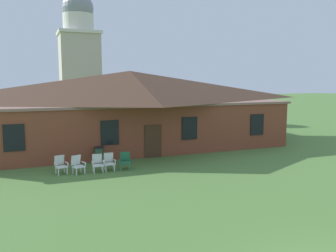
% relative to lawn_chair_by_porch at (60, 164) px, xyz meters
% --- Properties ---
extents(brick_building, '(22.07, 10.40, 5.61)m').
position_rel_lawn_chair_by_porch_xyz_m(brick_building, '(5.69, 6.91, 2.36)').
color(brick_building, brown).
rests_on(brick_building, ground).
extents(dome_tower, '(5.18, 5.18, 16.70)m').
position_rel_lawn_chair_by_porch_xyz_m(dome_tower, '(4.60, 27.38, 7.04)').
color(dome_tower, '#BCB29E').
rests_on(dome_tower, ground).
extents(lawn_chair_by_porch, '(0.73, 0.78, 0.96)m').
position_rel_lawn_chair_by_porch_xyz_m(lawn_chair_by_porch, '(0.00, 0.00, 0.00)').
color(lawn_chair_by_porch, silver).
rests_on(lawn_chair_by_porch, ground).
extents(lawn_chair_near_door, '(0.76, 0.81, 0.96)m').
position_rel_lawn_chair_by_porch_xyz_m(lawn_chair_near_door, '(0.84, -0.29, 0.00)').
color(lawn_chair_near_door, white).
rests_on(lawn_chair_near_door, ground).
extents(lawn_chair_left_end, '(0.66, 0.68, 0.96)m').
position_rel_lawn_chair_by_porch_xyz_m(lawn_chair_left_end, '(1.88, -0.37, 0.00)').
color(lawn_chair_left_end, silver).
rests_on(lawn_chair_left_end, ground).
extents(lawn_chair_middle, '(0.66, 0.69, 0.96)m').
position_rel_lawn_chair_by_porch_xyz_m(lawn_chair_middle, '(2.53, -0.27, 0.00)').
color(lawn_chair_middle, silver).
rests_on(lawn_chair_middle, ground).
extents(lawn_chair_right_end, '(0.74, 0.78, 0.96)m').
position_rel_lawn_chair_by_porch_xyz_m(lawn_chair_right_end, '(3.40, -0.36, 0.00)').
color(lawn_chair_right_end, '#28704C').
rests_on(lawn_chair_right_end, ground).
extents(trash_bin, '(0.56, 0.56, 0.98)m').
position_rel_lawn_chair_by_porch_xyz_m(trash_bin, '(2.31, 1.61, -0.00)').
color(trash_bin, '#335638').
rests_on(trash_bin, ground).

